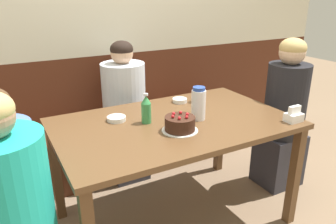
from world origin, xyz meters
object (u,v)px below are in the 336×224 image
Objects in this scene: water_pitcher at (199,104)px; person_grey_tee at (125,114)px; bowl_rice_small at (116,119)px; glass_water_tall at (197,97)px; soju_bottle at (146,109)px; bowl_soup_white at (180,100)px; bench_seat at (129,145)px; napkin_holder at (294,116)px; person_teal_shirt at (9,202)px; person_pale_blue_shirt at (11,217)px; birthday_cake at (180,124)px; person_dark_striped at (284,118)px.

person_grey_tee reaches higher than water_pitcher.
glass_water_tall is at bearing 5.52° from bowl_rice_small.
soju_bottle reaches higher than bowl_soup_white.
glass_water_tall is at bearing 40.28° from person_grey_tee.
water_pitcher is at bearing -79.87° from bench_seat.
napkin_holder reaches higher than bowl_rice_small.
person_teal_shirt reaches higher than soju_bottle.
bench_seat is 1.41m from person_teal_shirt.
napkin_holder is at bearing -29.32° from bowl_rice_small.
person_grey_tee is at bearing 123.72° from napkin_holder.
person_pale_blue_shirt is (0.00, -0.20, 0.05)m from person_teal_shirt.
water_pitcher is (0.20, 0.11, 0.06)m from birthday_cake.
bench_seat is 27.48× the size of glass_water_tall.
person_grey_tee is at bearing -33.93° from person_dark_striped.
soju_bottle reaches higher than birthday_cake.
person_teal_shirt is (-0.69, -0.27, -0.23)m from bowl_rice_small.
person_grey_tee is 1.31m from person_dark_striped.
water_pitcher is at bearing -18.07° from soju_bottle.
soju_bottle is 0.22m from bowl_rice_small.
water_pitcher reaches higher than glass_water_tall.
napkin_holder is 0.82m from bowl_soup_white.
birthday_cake is 2.00× the size of napkin_holder.
soju_bottle is 2.56× the size of glass_water_tall.
bowl_soup_white is 0.87m from person_dark_striped.
water_pitcher reaches higher than soju_bottle.
bowl_rice_small is 0.86m from person_pale_blue_shirt.
birthday_cake is at bearing 162.83° from napkin_holder.
person_grey_tee reaches higher than soju_bottle.
person_teal_shirt is at bearing 2.33° from person_dark_striped.
person_grey_tee is at bearing 64.04° from bowl_rice_small.
person_pale_blue_shirt is (-0.69, -0.47, -0.19)m from bowl_rice_small.
water_pitcher is at bearing -122.13° from glass_water_tall.
person_dark_striped is (1.02, -0.83, 0.36)m from bench_seat.
birthday_cake is 0.24m from water_pitcher.
person_pale_blue_shirt is at bearing 7.86° from person_dark_striped.
bowl_rice_small is 1.59× the size of glass_water_tall.
soju_bottle is at bearing 9.72° from person_teal_shirt.
bench_seat is at bearing 87.21° from birthday_cake.
glass_water_tall is 1.43m from person_teal_shirt.
person_teal_shirt is 0.97× the size of person_pale_blue_shirt.
person_teal_shirt is at bearing -166.18° from glass_water_tall.
bowl_rice_small is (-0.16, 0.12, -0.08)m from soju_bottle.
person_teal_shirt is at bearing -49.71° from person_grey_tee.
soju_bottle reaches higher than bowl_rice_small.
birthday_cake is (-0.05, -0.98, 0.58)m from bench_seat.
person_grey_tee reaches higher than birthday_cake.
soju_bottle is 1.22m from person_dark_striped.
birthday_cake is 0.56m from glass_water_tall.
person_pale_blue_shirt is at bearing -158.60° from glass_water_tall.
bench_seat is 0.37m from person_grey_tee.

